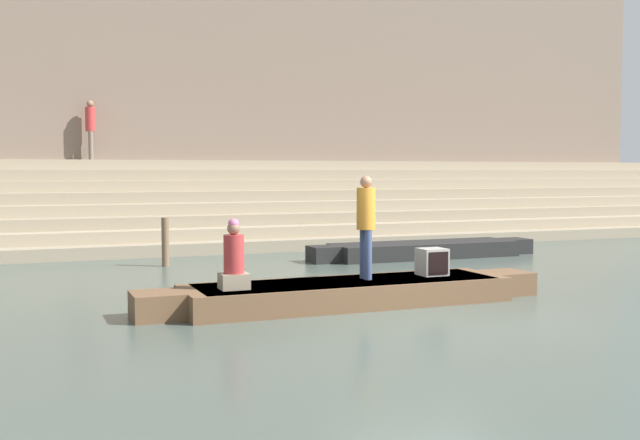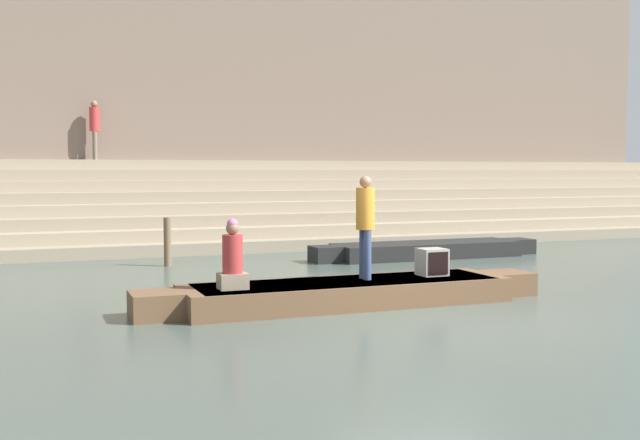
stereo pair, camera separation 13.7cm
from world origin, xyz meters
The scene contains 10 objects.
ground_plane centered at (0.00, 0.00, 0.00)m, with size 120.00×120.00×0.00m, color #47544C.
ghat_steps centered at (0.00, 12.38, 0.88)m, with size 36.00×5.15×2.47m.
back_wall centered at (0.00, 14.80, 4.54)m, with size 34.20×1.28×9.13m.
rowboat_main centered at (-0.69, 1.33, 0.21)m, with size 6.77×1.50×0.38m.
person_standing centered at (-0.34, 1.42, 1.36)m, with size 0.30×0.30×1.67m.
person_rowing centered at (-2.60, 1.21, 0.82)m, with size 0.42×0.33×1.05m.
tv_set centered at (0.89, 1.42, 0.61)m, with size 0.44×0.42×0.45m.
moored_boat_shore centered at (3.74, 6.65, 0.20)m, with size 6.02×1.29×0.38m.
mooring_post centered at (-2.51, 7.29, 0.55)m, with size 0.17×0.17×1.10m, color brown.
person_on_steps centered at (-3.51, 13.88, 3.51)m, with size 0.29×0.29×1.76m.
Camera 1 is at (-5.51, -9.45, 2.13)m, focal length 42.00 mm.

